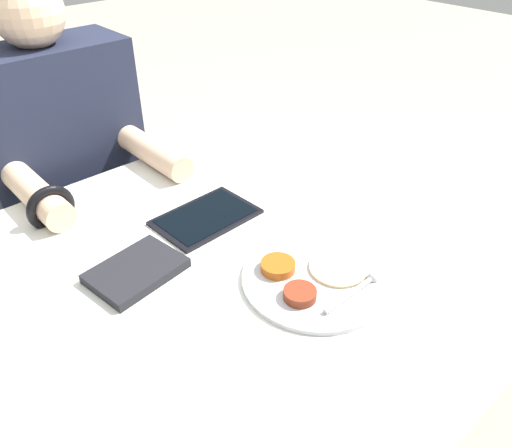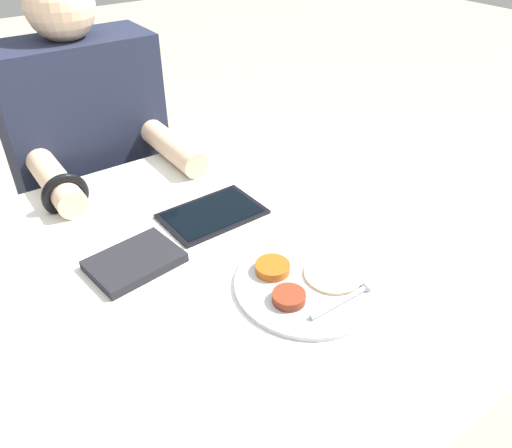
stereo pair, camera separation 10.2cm
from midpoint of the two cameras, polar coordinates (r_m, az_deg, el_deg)
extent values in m
cube|color=silver|center=(1.27, -5.73, -17.59)|extent=(1.23, 1.03, 0.71)
cylinder|color=#B7BABF|center=(0.97, 3.79, -6.41)|extent=(0.29, 0.29, 0.01)
cylinder|color=#B75114|center=(0.98, -0.47, -4.97)|extent=(0.07, 0.07, 0.02)
cylinder|color=maroon|center=(0.92, 1.85, -8.14)|extent=(0.06, 0.06, 0.02)
cylinder|color=beige|center=(0.99, 6.45, -5.14)|extent=(0.11, 0.11, 0.01)
cylinder|color=#B7BABF|center=(0.93, 7.61, -8.07)|extent=(0.14, 0.01, 0.01)
sphere|color=#B7BABF|center=(0.97, 10.33, -6.13)|extent=(0.02, 0.02, 0.02)
cube|color=silver|center=(1.02, -16.29, -5.52)|extent=(0.19, 0.14, 0.01)
cube|color=black|center=(1.02, -16.35, -5.26)|extent=(0.19, 0.15, 0.02)
cube|color=black|center=(1.15, -8.28, 0.69)|extent=(0.23, 0.16, 0.01)
cube|color=black|center=(1.15, -8.30, 0.87)|extent=(0.21, 0.14, 0.00)
cube|color=black|center=(1.81, -19.50, -6.61)|extent=(0.38, 0.22, 0.44)
cube|color=#1E2338|center=(1.54, -23.16, 7.77)|extent=(0.43, 0.20, 0.57)
sphere|color=beige|center=(1.43, -26.72, 20.87)|extent=(0.18, 0.18, 0.18)
cylinder|color=beige|center=(1.30, -25.99, 3.09)|extent=(0.07, 0.28, 0.07)
cylinder|color=beige|center=(1.39, -13.86, 7.98)|extent=(0.07, 0.28, 0.07)
torus|color=black|center=(1.22, -24.62, 1.57)|extent=(0.11, 0.02, 0.11)
camera|label=1|loc=(0.05, -92.86, -2.00)|focal=35.00mm
camera|label=2|loc=(0.05, 87.14, 2.00)|focal=35.00mm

